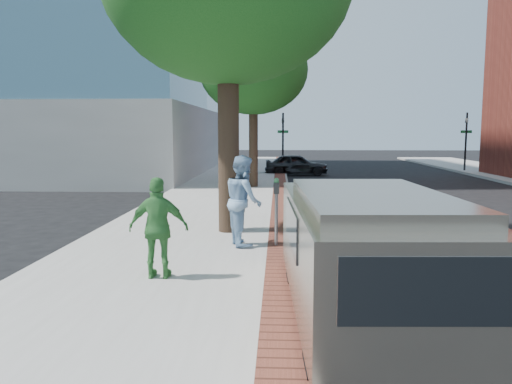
# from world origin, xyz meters

# --- Properties ---
(ground) EXTENTS (120.00, 120.00, 0.00)m
(ground) POSITION_xyz_m (0.00, 0.00, 0.00)
(ground) COLOR black
(ground) RESTS_ON ground
(sidewalk) EXTENTS (5.00, 60.00, 0.15)m
(sidewalk) POSITION_xyz_m (-1.50, 8.00, 0.07)
(sidewalk) COLOR #9E9991
(sidewalk) RESTS_ON ground
(brick_strip) EXTENTS (0.60, 60.00, 0.01)m
(brick_strip) POSITION_xyz_m (0.70, 8.00, 0.15)
(brick_strip) COLOR brown
(brick_strip) RESTS_ON sidewalk
(curb) EXTENTS (0.10, 60.00, 0.15)m
(curb) POSITION_xyz_m (1.05, 8.00, 0.07)
(curb) COLOR gray
(curb) RESTS_ON ground
(office_base) EXTENTS (18.20, 22.20, 4.00)m
(office_base) POSITION_xyz_m (-13.00, 22.00, 2.00)
(office_base) COLOR gray
(office_base) RESTS_ON ground
(signal_near) EXTENTS (0.70, 0.15, 3.80)m
(signal_near) POSITION_xyz_m (0.90, 22.00, 2.25)
(signal_near) COLOR black
(signal_near) RESTS_ON ground
(signal_far) EXTENTS (0.70, 0.15, 3.80)m
(signal_far) POSITION_xyz_m (12.50, 22.00, 2.25)
(signal_far) COLOR black
(signal_far) RESTS_ON ground
(tree_far) EXTENTS (4.80, 4.80, 7.14)m
(tree_far) POSITION_xyz_m (-0.50, 12.00, 5.30)
(tree_far) COLOR black
(tree_far) RESTS_ON sidewalk
(parking_meter) EXTENTS (0.12, 0.32, 1.47)m
(parking_meter) POSITION_xyz_m (0.59, 0.37, 1.21)
(parking_meter) COLOR gray
(parking_meter) RESTS_ON sidewalk
(person_gray) EXTENTS (0.47, 0.69, 1.83)m
(person_gray) POSITION_xyz_m (-0.42, 2.02, 1.07)
(person_gray) COLOR #BABABF
(person_gray) RESTS_ON sidewalk
(person_officer) EXTENTS (0.99, 1.13, 1.97)m
(person_officer) POSITION_xyz_m (-0.14, 0.42, 1.14)
(person_officer) COLOR #87AED1
(person_officer) RESTS_ON sidewalk
(person_green) EXTENTS (1.01, 0.43, 1.72)m
(person_green) POSITION_xyz_m (-1.39, -2.15, 1.01)
(person_green) COLOR #3C843D
(person_green) RESTS_ON sidewalk
(sedan_silver) EXTENTS (4.21, 1.69, 1.36)m
(sedan_silver) POSITION_xyz_m (3.10, 2.32, 0.68)
(sedan_silver) COLOR silver
(sedan_silver) RESTS_ON ground
(bg_car) EXTENTS (3.80, 1.56, 1.29)m
(bg_car) POSITION_xyz_m (1.70, 19.68, 0.64)
(bg_car) COLOR black
(bg_car) RESTS_ON ground
(van) EXTENTS (2.15, 5.15, 1.87)m
(van) POSITION_xyz_m (1.79, -3.55, 1.02)
(van) COLOR gray
(van) RESTS_ON ground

